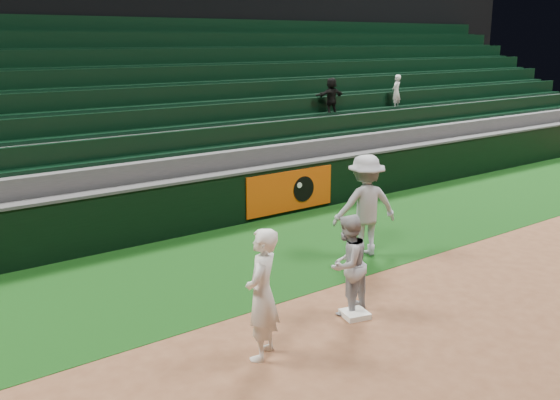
% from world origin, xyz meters
% --- Properties ---
extents(ground, '(70.00, 70.00, 0.00)m').
position_xyz_m(ground, '(0.00, 0.00, 0.00)').
color(ground, brown).
rests_on(ground, ground).
extents(foul_grass, '(36.00, 4.20, 0.01)m').
position_xyz_m(foul_grass, '(0.00, 3.00, 0.00)').
color(foul_grass, black).
rests_on(foul_grass, ground).
extents(first_base, '(0.47, 0.47, 0.09)m').
position_xyz_m(first_base, '(0.18, -0.21, 0.04)').
color(first_base, white).
rests_on(first_base, ground).
extents(first_baseman, '(0.80, 0.74, 1.82)m').
position_xyz_m(first_baseman, '(-1.70, -0.36, 0.91)').
color(first_baseman, white).
rests_on(first_baseman, ground).
extents(baserunner, '(0.91, 0.79, 1.60)m').
position_xyz_m(baserunner, '(0.19, 0.00, 0.80)').
color(baserunner, '#A2A4AD').
rests_on(baserunner, ground).
extents(base_coach, '(1.49, 1.16, 2.03)m').
position_xyz_m(base_coach, '(2.34, 1.78, 1.02)').
color(base_coach, '#A0A2AD').
rests_on(base_coach, foul_grass).
extents(field_wall, '(36.00, 0.45, 1.25)m').
position_xyz_m(field_wall, '(0.03, 5.20, 0.63)').
color(field_wall, black).
rests_on(field_wall, ground).
extents(stadium_seating, '(36.00, 5.95, 4.85)m').
position_xyz_m(stadium_seating, '(-0.00, 8.97, 1.70)').
color(stadium_seating, '#3E3E41').
rests_on(stadium_seating, ground).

